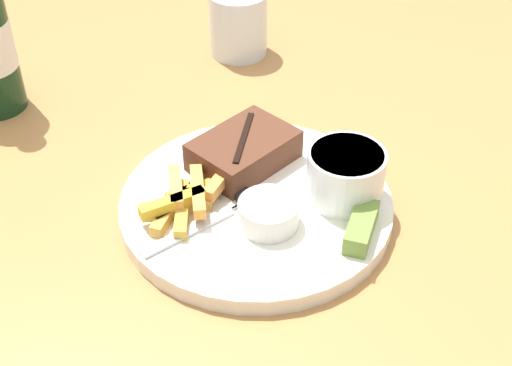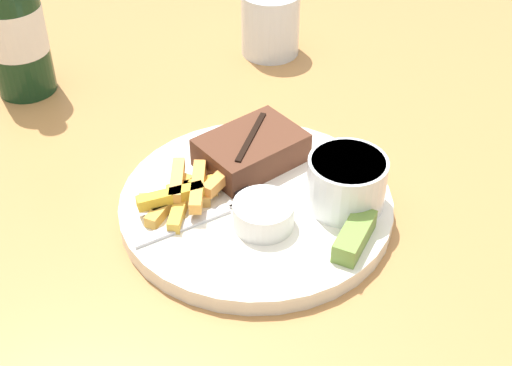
{
  "view_description": "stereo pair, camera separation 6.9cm",
  "coord_description": "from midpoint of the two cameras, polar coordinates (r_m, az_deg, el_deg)",
  "views": [
    {
      "loc": [
        -0.33,
        -0.42,
        1.24
      ],
      "look_at": [
        0.0,
        0.0,
        0.8
      ],
      "focal_mm": 50.0,
      "sensor_mm": 36.0,
      "label": 1
    },
    {
      "loc": [
        -0.28,
        -0.46,
        1.24
      ],
      "look_at": [
        0.0,
        0.0,
        0.8
      ],
      "focal_mm": 50.0,
      "sensor_mm": 36.0,
      "label": 2
    }
  ],
  "objects": [
    {
      "name": "fries_pile",
      "position": [
        0.7,
        -8.48,
        -1.39
      ],
      "size": [
        0.12,
        0.08,
        0.02
      ],
      "color": "gold",
      "rests_on": "dinner_plate"
    },
    {
      "name": "dipping_sauce_cup",
      "position": [
        0.67,
        -1.96,
        -2.49
      ],
      "size": [
        0.06,
        0.06,
        0.03
      ],
      "color": "silver",
      "rests_on": "dinner_plate"
    },
    {
      "name": "steak_portion",
      "position": [
        0.74,
        -3.66,
        2.52
      ],
      "size": [
        0.11,
        0.09,
        0.03
      ],
      "color": "#512D1E",
      "rests_on": "dinner_plate"
    },
    {
      "name": "coleslaw_cup",
      "position": [
        0.69,
        4.36,
        0.73
      ],
      "size": [
        0.08,
        0.08,
        0.05
      ],
      "color": "white",
      "rests_on": "dinner_plate"
    },
    {
      "name": "knife_utensil",
      "position": [
        0.72,
        -4.67,
        -0.17
      ],
      "size": [
        0.04,
        0.17,
        0.01
      ],
      "rotation": [
        0.0,
        0.0,
        1.42
      ],
      "color": "#B7B7BC",
      "rests_on": "dinner_plate"
    },
    {
      "name": "drinking_glass",
      "position": [
        0.97,
        -3.52,
        12.58
      ],
      "size": [
        0.08,
        0.08,
        0.09
      ],
      "color": "silver",
      "rests_on": "dining_table"
    },
    {
      "name": "fork_utensil",
      "position": [
        0.68,
        -7.67,
        -3.63
      ],
      "size": [
        0.13,
        0.01,
        0.0
      ],
      "rotation": [
        0.0,
        0.0,
        6.28
      ],
      "color": "#B7B7BC",
      "rests_on": "dinner_plate"
    },
    {
      "name": "dinner_plate",
      "position": [
        0.71,
        -2.79,
        -1.92
      ],
      "size": [
        0.27,
        0.27,
        0.02
      ],
      "color": "silver",
      "rests_on": "dining_table"
    },
    {
      "name": "dining_table",
      "position": [
        0.76,
        -2.63,
        -5.67
      ],
      "size": [
        1.53,
        1.61,
        0.76
      ],
      "color": "#A87542",
      "rests_on": "ground_plane"
    },
    {
      "name": "pickle_spear",
      "position": [
        0.66,
        5.47,
        -3.66
      ],
      "size": [
        0.06,
        0.05,
        0.02
      ],
      "color": "olive",
      "rests_on": "dinner_plate"
    }
  ]
}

